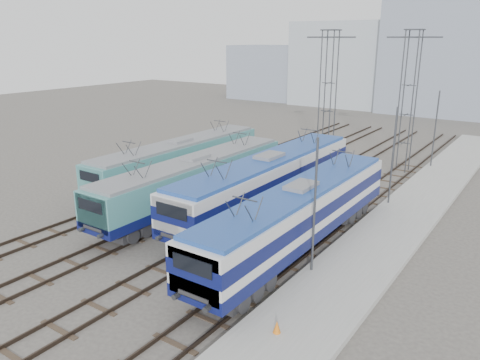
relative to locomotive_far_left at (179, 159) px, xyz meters
name	(u,v)px	position (x,y,z in m)	size (l,w,h in m)	color
ground	(158,247)	(6.75, -9.40, -2.17)	(160.00, 160.00, 0.00)	#514C47
platform	(382,239)	(16.95, -1.40, -2.02)	(4.00, 70.00, 0.30)	#9E9E99
locomotive_far_left	(179,159)	(0.00, 0.00, 0.00)	(2.76, 17.40, 3.27)	#0C124C
locomotive_center_left	(194,179)	(4.50, -3.47, 0.00)	(2.76, 17.43, 3.28)	#0C124C
locomotive_center_right	(267,179)	(9.00, -1.28, 0.23)	(2.98, 18.87, 3.55)	#0C124C
locomotive_far_right	(299,213)	(13.50, -5.40, 0.13)	(2.85, 18.04, 3.39)	#0C124C
catenary_tower_west	(328,93)	(6.75, 12.60, 4.47)	(4.50, 1.20, 12.00)	#3F4247
catenary_tower_east	(408,95)	(13.25, 14.60, 4.47)	(4.50, 1.20, 12.00)	#3F4247
mast_front	(314,209)	(15.35, -7.40, 1.33)	(0.12, 0.12, 7.00)	#3F4247
mast_mid	(393,158)	(15.35, 4.60, 1.33)	(0.12, 0.12, 7.00)	#3F4247
mast_rear	(435,131)	(15.35, 16.60, 1.33)	(0.12, 0.12, 7.00)	#3F4247
safety_cone	(277,327)	(16.56, -12.89, -1.61)	(0.31, 0.31, 0.52)	orange
building_west	(350,64)	(-7.25, 52.60, 4.83)	(18.00, 12.00, 14.00)	#A3ADB6
building_center	(465,54)	(10.75, 52.60, 6.83)	(22.00, 14.00, 18.00)	#848EA1
building_far_west	(271,72)	(-23.25, 52.60, 2.83)	(14.00, 10.00, 10.00)	#848EA1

